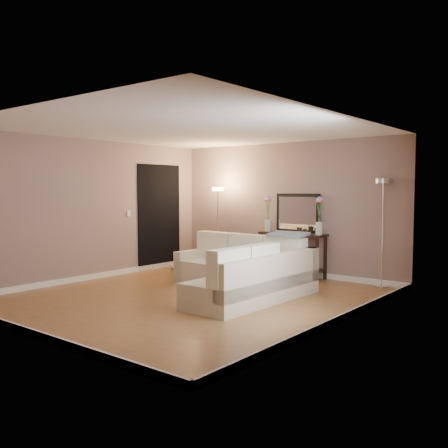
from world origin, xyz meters
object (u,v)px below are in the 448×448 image
Objects in this scene: console_table at (288,252)px; floor_lamp_lit at (218,212)px; floor_lamp_unlit at (383,211)px; sectional_sofa at (244,272)px.

console_table is 0.81× the size of floor_lamp_lit.
floor_lamp_lit is at bearing -175.78° from floor_lamp_unlit.
sectional_sofa is at bearing -82.88° from console_table.
floor_lamp_unlit is at bearing 1.42° from console_table.
floor_lamp_unlit is (3.42, 0.25, 0.10)m from floor_lamp_lit.
floor_lamp_unlit is (1.83, 0.05, 0.84)m from console_table.
sectional_sofa is 1.47× the size of floor_lamp_lit.
console_table is at bearing -178.58° from floor_lamp_unlit.
sectional_sofa is 2.60m from floor_lamp_unlit.
floor_lamp_lit is (-1.59, -0.21, 0.74)m from console_table.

